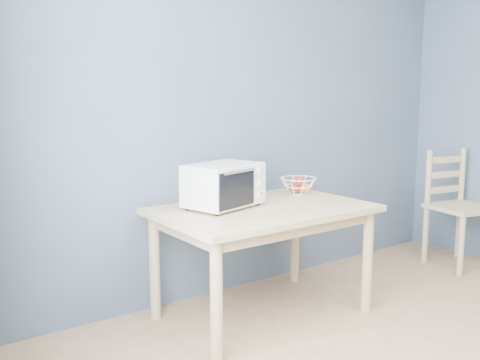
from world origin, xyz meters
TOP-DOWN VIEW (x-y plane):
  - dining_table at (-0.40, 1.70)m, footprint 1.40×0.90m
  - toaster_oven at (-0.64, 1.83)m, footprint 0.56×0.47m
  - fruit_basket at (0.10, 1.90)m, footprint 0.35×0.35m
  - dining_chair at (1.66, 1.57)m, footprint 0.55×0.55m

SIDE VIEW (x-z plane):
  - dining_chair at x=1.66m, z-range -0.01..1.00m
  - dining_table at x=-0.40m, z-range 0.27..1.02m
  - fruit_basket at x=0.10m, z-range 0.75..0.89m
  - toaster_oven at x=-0.64m, z-range 0.76..1.05m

